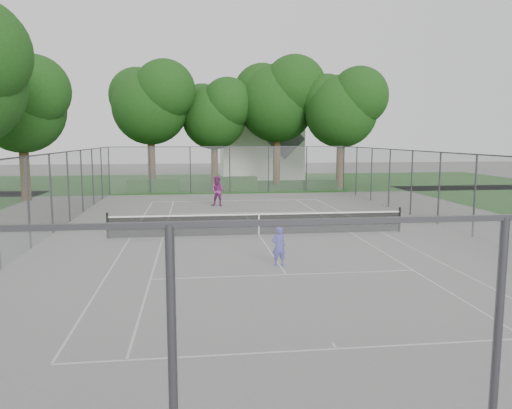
{
  "coord_description": "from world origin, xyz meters",
  "views": [
    {
      "loc": [
        -2.8,
        -21.13,
        4.22
      ],
      "look_at": [
        0.0,
        1.0,
        1.2
      ],
      "focal_mm": 35.0,
      "sensor_mm": 36.0,
      "label": 1
    }
  ],
  "objects": [
    {
      "name": "ground",
      "position": [
        0.0,
        0.0,
        0.0
      ],
      "size": [
        120.0,
        120.0,
        0.0
      ],
      "primitive_type": "plane",
      "color": "#63605E",
      "rests_on": "ground"
    },
    {
      "name": "grass_far",
      "position": [
        0.0,
        26.0,
        0.0
      ],
      "size": [
        60.0,
        20.0,
        0.0
      ],
      "primitive_type": "cube",
      "color": "#194513",
      "rests_on": "ground"
    },
    {
      "name": "court_markings",
      "position": [
        0.0,
        0.0,
        0.01
      ],
      "size": [
        11.03,
        23.83,
        0.01
      ],
      "color": "beige",
      "rests_on": "ground"
    },
    {
      "name": "tennis_net",
      "position": [
        0.0,
        0.0,
        0.51
      ],
      "size": [
        12.87,
        0.1,
        1.1
      ],
      "color": "black",
      "rests_on": "ground"
    },
    {
      "name": "perimeter_fence",
      "position": [
        0.0,
        0.0,
        1.81
      ],
      "size": [
        18.08,
        34.08,
        3.52
      ],
      "color": "#38383D",
      "rests_on": "ground"
    },
    {
      "name": "tree_far_left",
      "position": [
        -6.24,
        22.63,
        7.31
      ],
      "size": [
        7.41,
        6.76,
        10.65
      ],
      "color": "#3D2916",
      "rests_on": "ground"
    },
    {
      "name": "tree_far_midleft",
      "position": [
        -0.8,
        23.42,
        6.43
      ],
      "size": [
        6.51,
        5.94,
        9.36
      ],
      "color": "#3D2916",
      "rests_on": "ground"
    },
    {
      "name": "tree_far_midright",
      "position": [
        4.74,
        22.92,
        7.73
      ],
      "size": [
        7.83,
        7.15,
        11.25
      ],
      "color": "#3D2916",
      "rests_on": "ground"
    },
    {
      "name": "tree_far_right",
      "position": [
        9.64,
        19.8,
        6.84
      ],
      "size": [
        6.92,
        6.32,
        9.95
      ],
      "color": "#3D2916",
      "rests_on": "ground"
    },
    {
      "name": "tree_side_back",
      "position": [
        -13.86,
        13.76,
        6.5
      ],
      "size": [
        6.58,
        6.01,
        9.46
      ],
      "color": "#3D2916",
      "rests_on": "ground"
    },
    {
      "name": "hedge_left",
      "position": [
        -5.84,
        17.95,
        0.49
      ],
      "size": [
        3.94,
        1.18,
        0.99
      ],
      "primitive_type": "cube",
      "color": "#1B4616",
      "rests_on": "ground"
    },
    {
      "name": "hedge_mid",
      "position": [
        0.59,
        18.6,
        0.53
      ],
      "size": [
        3.39,
        0.97,
        1.07
      ],
      "primitive_type": "cube",
      "color": "#1B4616",
      "rests_on": "ground"
    },
    {
      "name": "hedge_right",
      "position": [
        7.33,
        17.89,
        0.4
      ],
      "size": [
        2.63,
        0.97,
        0.79
      ],
      "primitive_type": "cube",
      "color": "#1B4616",
      "rests_on": "ground"
    },
    {
      "name": "house",
      "position": [
        4.15,
        30.14,
        4.02
      ],
      "size": [
        8.03,
        6.22,
        9.99
      ],
      "color": "white",
      "rests_on": "ground"
    },
    {
      "name": "girl_player",
      "position": [
        -0.04,
        -5.28,
        0.66
      ],
      "size": [
        0.53,
        0.4,
        1.31
      ],
      "primitive_type": "imported",
      "rotation": [
        0.0,
        0.0,
        3.33
      ],
      "color": "#3530B7",
      "rests_on": "ground"
    },
    {
      "name": "woman_player",
      "position": [
        -1.29,
        9.38,
        0.93
      ],
      "size": [
        1.07,
        0.94,
        1.85
      ],
      "primitive_type": "imported",
      "rotation": [
        0.0,
        0.0,
        -0.31
      ],
      "color": "#802A6D",
      "rests_on": "ground"
    }
  ]
}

